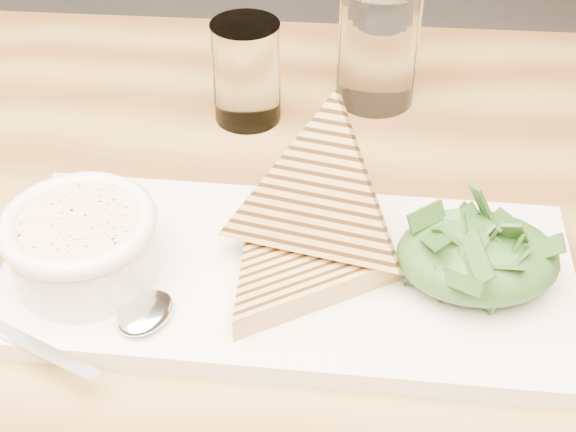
{
  "coord_description": "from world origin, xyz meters",
  "views": [
    {
      "loc": [
        0.3,
        -0.21,
        1.15
      ],
      "look_at": [
        0.29,
        0.24,
        0.78
      ],
      "focal_mm": 50.0,
      "sensor_mm": 36.0,
      "label": 1
    }
  ],
  "objects_px": {
    "glass_near": "(247,72)",
    "glass_far": "(378,45)",
    "platter": "(288,276)",
    "soup_bowl": "(84,252)",
    "table_top": "(102,295)"
  },
  "relations": [
    {
      "from": "glass_near",
      "to": "glass_far",
      "type": "relative_size",
      "value": 0.83
    },
    {
      "from": "platter",
      "to": "glass_far",
      "type": "bearing_deg",
      "value": 72.71
    },
    {
      "from": "table_top",
      "to": "soup_bowl",
      "type": "bearing_deg",
      "value": -96.25
    },
    {
      "from": "platter",
      "to": "glass_near",
      "type": "bearing_deg",
      "value": 100.36
    },
    {
      "from": "platter",
      "to": "glass_far",
      "type": "height_order",
      "value": "glass_far"
    },
    {
      "from": "soup_bowl",
      "to": "glass_far",
      "type": "bearing_deg",
      "value": 50.04
    },
    {
      "from": "platter",
      "to": "soup_bowl",
      "type": "height_order",
      "value": "soup_bowl"
    },
    {
      "from": "platter",
      "to": "glass_near",
      "type": "distance_m",
      "value": 0.24
    },
    {
      "from": "soup_bowl",
      "to": "glass_far",
      "type": "distance_m",
      "value": 0.36
    },
    {
      "from": "table_top",
      "to": "platter",
      "type": "xyz_separation_m",
      "value": [
        0.15,
        -0.01,
        0.03
      ]
    },
    {
      "from": "table_top",
      "to": "glass_near",
      "type": "distance_m",
      "value": 0.26
    },
    {
      "from": "platter",
      "to": "soup_bowl",
      "type": "distance_m",
      "value": 0.15
    },
    {
      "from": "glass_near",
      "to": "glass_far",
      "type": "xyz_separation_m",
      "value": [
        0.12,
        0.04,
        0.01
      ]
    },
    {
      "from": "platter",
      "to": "glass_near",
      "type": "relative_size",
      "value": 4.3
    },
    {
      "from": "glass_near",
      "to": "soup_bowl",
      "type": "bearing_deg",
      "value": -113.75
    }
  ]
}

